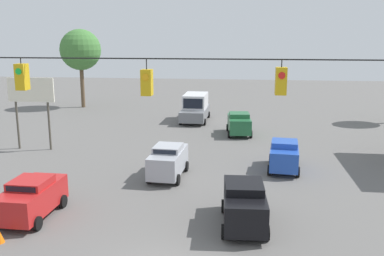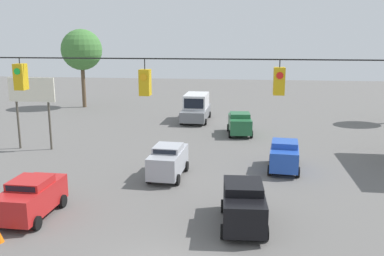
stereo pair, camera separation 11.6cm
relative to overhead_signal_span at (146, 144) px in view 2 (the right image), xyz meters
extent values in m
cylinder|color=black|center=(-0.01, 0.00, 2.64)|extent=(22.86, 0.04, 0.04)
cube|color=gold|center=(-4.01, 0.00, 2.01)|extent=(0.32, 0.36, 0.80)
cylinder|color=black|center=(-4.01, 0.00, 2.53)|extent=(0.03, 0.03, 0.22)
cylinder|color=red|center=(-4.01, 0.19, 2.19)|extent=(0.20, 0.02, 0.20)
cube|color=gold|center=(-0.01, 0.00, 1.92)|extent=(0.32, 0.36, 0.79)
cylinder|color=black|center=(-0.01, 0.00, 2.48)|extent=(0.03, 0.03, 0.32)
cylinder|color=orange|center=(-0.01, 0.19, 2.10)|extent=(0.20, 0.02, 0.20)
cube|color=gold|center=(3.99, 0.00, 2.04)|extent=(0.32, 0.36, 0.82)
cylinder|color=black|center=(3.99, 0.00, 2.55)|extent=(0.03, 0.03, 0.18)
cylinder|color=green|center=(3.99, 0.19, 2.23)|extent=(0.20, 0.02, 0.20)
cube|color=slate|center=(1.87, -29.27, -4.34)|extent=(2.47, 6.05, 1.00)
cube|color=silver|center=(1.86, -29.57, -3.15)|extent=(2.24, 3.88, 1.38)
cube|color=black|center=(1.90, -27.64, -3.15)|extent=(1.89, 0.06, 0.97)
cylinder|color=black|center=(3.09, -27.34, -4.84)|extent=(0.23, 0.64, 0.64)
cylinder|color=black|center=(0.72, -27.30, -4.84)|extent=(0.23, 0.64, 0.64)
cylinder|color=black|center=(3.01, -31.24, -4.84)|extent=(0.23, 0.64, 0.64)
cylinder|color=black|center=(0.65, -31.20, -4.84)|extent=(0.23, 0.64, 0.64)
cube|color=#A8AAB2|center=(1.51, -11.83, -4.18)|extent=(1.94, 4.13, 1.31)
cube|color=#A8AAB2|center=(1.51, -11.83, -3.35)|extent=(1.67, 1.86, 0.36)
cube|color=black|center=(1.56, -10.93, -3.35)|extent=(1.37, 0.10, 0.25)
cylinder|color=black|center=(2.44, -10.56, -4.84)|extent=(0.26, 0.65, 0.64)
cylinder|color=black|center=(0.73, -10.47, -4.84)|extent=(0.26, 0.65, 0.64)
cylinder|color=black|center=(2.29, -13.19, -4.84)|extent=(0.26, 0.65, 0.64)
cylinder|color=black|center=(0.58, -13.09, -4.84)|extent=(0.26, 0.65, 0.64)
cube|color=red|center=(6.87, -5.25, -4.23)|extent=(1.88, 4.05, 1.21)
cube|color=red|center=(6.87, -5.25, -3.45)|extent=(1.69, 1.80, 0.36)
cube|color=black|center=(6.89, -4.36, -3.45)|extent=(1.43, 0.05, 0.25)
cylinder|color=black|center=(6.01, -3.93, -4.84)|extent=(0.23, 0.64, 0.64)
cylinder|color=black|center=(7.73, -6.57, -4.84)|extent=(0.23, 0.64, 0.64)
cylinder|color=black|center=(5.94, -6.53, -4.84)|extent=(0.23, 0.64, 0.64)
cube|color=black|center=(-3.08, -5.57, -4.16)|extent=(2.02, 4.34, 1.35)
cube|color=black|center=(-3.08, -5.57, -3.31)|extent=(1.76, 1.96, 0.36)
cube|color=black|center=(-3.03, -6.51, -3.31)|extent=(1.44, 0.09, 0.25)
cylinder|color=black|center=(-3.91, -6.99, -4.84)|extent=(0.25, 0.65, 0.64)
cylinder|color=black|center=(-2.11, -6.90, -4.84)|extent=(0.25, 0.65, 0.64)
cylinder|color=black|center=(-4.05, -4.23, -4.84)|extent=(0.25, 0.65, 0.64)
cylinder|color=black|center=(-2.25, -4.14, -4.84)|extent=(0.25, 0.65, 0.64)
cube|color=#234CB2|center=(-5.60, -14.09, -4.22)|extent=(2.06, 3.97, 1.24)
cube|color=#234CB2|center=(-5.60, -14.09, -3.42)|extent=(1.73, 1.82, 0.36)
cube|color=black|center=(-5.68, -14.94, -3.42)|extent=(1.37, 0.15, 0.25)
cylinder|color=black|center=(-6.57, -15.25, -4.84)|extent=(0.28, 0.66, 0.64)
cylinder|color=black|center=(-4.86, -15.41, -4.84)|extent=(0.28, 0.66, 0.64)
cylinder|color=black|center=(-6.34, -12.77, -4.84)|extent=(0.28, 0.66, 0.64)
cylinder|color=black|center=(-4.63, -12.93, -4.84)|extent=(0.28, 0.66, 0.64)
cube|color=#236038|center=(-2.60, -23.79, -4.22)|extent=(2.15, 4.08, 1.23)
cube|color=#236038|center=(-2.60, -23.79, -3.43)|extent=(1.81, 1.87, 0.36)
cube|color=black|center=(-2.52, -24.66, -3.43)|extent=(1.45, 0.15, 0.25)
cylinder|color=black|center=(-3.39, -25.15, -4.84)|extent=(0.28, 0.66, 0.64)
cylinder|color=black|center=(-1.58, -24.98, -4.84)|extent=(0.28, 0.66, 0.64)
cylinder|color=black|center=(-3.61, -22.60, -4.84)|extent=(0.28, 0.66, 0.64)
cylinder|color=black|center=(-1.81, -22.44, -4.84)|extent=(0.28, 0.66, 0.64)
cone|color=orange|center=(7.22, -4.51, -4.84)|extent=(0.43, 0.43, 0.63)
cone|color=orange|center=(7.14, -6.51, -4.84)|extent=(0.43, 0.43, 0.63)
cone|color=orange|center=(7.03, -8.87, -4.84)|extent=(0.43, 0.43, 0.63)
cylinder|color=#4C473D|center=(11.45, -17.02, -3.35)|extent=(0.16, 0.16, 3.62)
cylinder|color=#4C473D|center=(13.95, -17.02, -3.35)|extent=(0.16, 0.16, 3.62)
cube|color=silver|center=(12.70, -17.02, -0.64)|extent=(3.58, 0.12, 1.80)
cylinder|color=brown|center=(16.13, -35.98, -2.42)|extent=(0.45, 0.45, 5.48)
sphere|color=#427A38|center=(16.13, -35.98, 1.63)|extent=(4.75, 4.75, 4.75)
camera|label=1|loc=(-2.94, 12.69, 3.34)|focal=40.00mm
camera|label=2|loc=(-3.06, 12.68, 3.34)|focal=40.00mm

